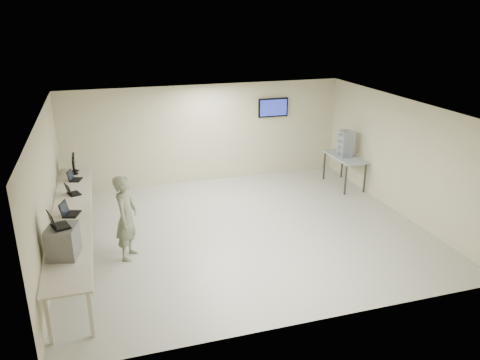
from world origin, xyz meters
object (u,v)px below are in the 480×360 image
object	(u,v)px
equipment_box	(63,242)
side_table	(345,159)
soldier	(126,218)
workbench	(73,216)

from	to	relation	value
equipment_box	side_table	bearing A→B (deg)	39.68
equipment_box	soldier	size ratio (longest dim) A/B	0.31
soldier	workbench	bearing A→B (deg)	88.42
equipment_box	side_table	xyz separation A→B (m)	(7.25, 3.71, -0.36)
workbench	soldier	distance (m)	1.14
workbench	side_table	xyz separation A→B (m)	(7.19, 1.91, -0.02)
soldier	equipment_box	bearing A→B (deg)	164.12
workbench	equipment_box	world-z (taller)	equipment_box
workbench	side_table	bearing A→B (deg)	14.87
workbench	equipment_box	bearing A→B (deg)	-92.00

